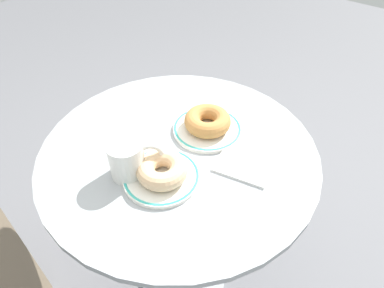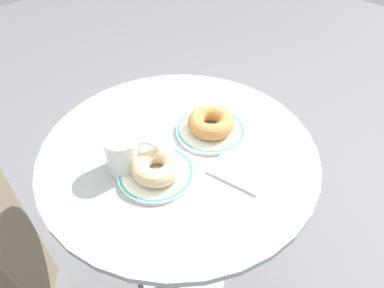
% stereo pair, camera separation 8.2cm
% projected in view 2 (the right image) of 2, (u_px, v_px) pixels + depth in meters
% --- Properties ---
extents(ground_plane, '(7.00, 7.00, 0.02)m').
position_uv_depth(ground_plane, '(184.00, 279.00, 1.33)').
color(ground_plane, slate).
extents(cafe_table, '(0.69, 0.69, 0.73)m').
position_uv_depth(cafe_table, '(181.00, 197.00, 0.97)').
color(cafe_table, '#999EA3').
rests_on(cafe_table, ground).
extents(plate_left, '(0.18, 0.18, 0.01)m').
position_uv_depth(plate_left, '(156.00, 173.00, 0.75)').
color(plate_left, white).
rests_on(plate_left, cafe_table).
extents(plate_right, '(0.18, 0.18, 0.01)m').
position_uv_depth(plate_right, '(211.00, 130.00, 0.86)').
color(plate_right, white).
rests_on(plate_right, cafe_table).
extents(donut_glazed, '(0.15, 0.15, 0.04)m').
position_uv_depth(donut_glazed, '(156.00, 166.00, 0.73)').
color(donut_glazed, '#E0B789').
rests_on(donut_glazed, plate_left).
extents(donut_old_fashioned, '(0.17, 0.17, 0.04)m').
position_uv_depth(donut_old_fashioned, '(211.00, 122.00, 0.85)').
color(donut_old_fashioned, '#BC7F42').
rests_on(donut_old_fashioned, plate_right).
extents(paper_napkin, '(0.15, 0.15, 0.01)m').
position_uv_depth(paper_napkin, '(243.00, 166.00, 0.77)').
color(paper_napkin, white).
rests_on(paper_napkin, cafe_table).
extents(coffee_mug, '(0.11, 0.10, 0.09)m').
position_uv_depth(coffee_mug, '(125.00, 153.00, 0.75)').
color(coffee_mug, white).
rests_on(coffee_mug, cafe_table).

